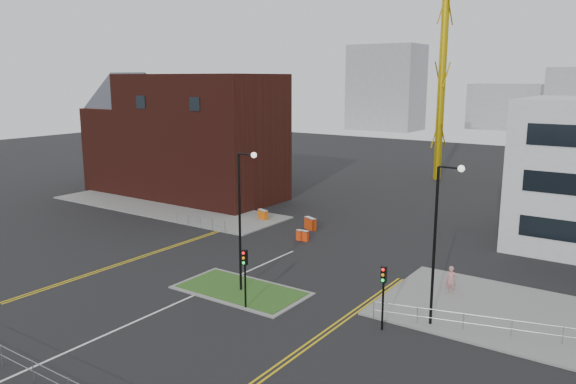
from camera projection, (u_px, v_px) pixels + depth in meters
The scene contains 23 objects.
ground at pixel (121, 328), 31.09m from camera, with size 200.00×200.00×0.00m, color black.
pavement_left at pixel (164, 207), 59.94m from camera, with size 28.00×8.00×0.12m, color slate.
island_kerb at pixel (241, 290), 36.42m from camera, with size 8.60×4.60×0.08m, color slate.
grass_island at pixel (241, 290), 36.42m from camera, with size 8.00×4.00×0.12m, color #264A18.
brick_building at pixel (182, 137), 65.08m from camera, with size 24.20×10.07×14.24m.
streetlamp_island at pixel (242, 211), 35.23m from camera, with size 1.46×0.36×9.18m.
streetlamp_right_near at pixel (439, 233), 30.17m from camera, with size 1.46×0.36×9.18m.
traffic_light_island at pixel (245, 268), 33.17m from camera, with size 0.28×0.33×3.65m.
traffic_light_right at pixel (383, 285), 30.34m from camera, with size 0.28×0.33×3.65m.
railing_front at pixel (16, 358), 26.09m from camera, with size 24.05×0.05×1.10m.
railing_left at pixel (200, 220), 51.57m from camera, with size 6.05×0.05×1.10m.
railing_right at pixel (563, 332), 28.81m from camera, with size 19.05×5.05×1.10m.
centre_line at pixel (149, 315), 32.70m from camera, with size 0.15×30.00×0.01m, color silver.
yellow_left_a at pixel (149, 254), 44.16m from camera, with size 0.12×24.00×0.01m, color gold.
yellow_left_b at pixel (151, 254), 43.99m from camera, with size 0.12×24.00×0.01m, color gold.
yellow_right_a at pixel (324, 331), 30.65m from camera, with size 0.12×20.00×0.01m, color gold.
yellow_right_b at pixel (329, 333), 30.48m from camera, with size 0.12×20.00×0.01m, color gold.
skyline_a at pixel (386, 88), 147.94m from camera, with size 18.00×12.00×22.00m, color gray.
skyline_d at pixel (530, 107), 147.30m from camera, with size 30.00×12.00×12.00m, color gray.
pedestrian at pixel (451, 280), 35.76m from camera, with size 0.67×0.44×1.84m, color tan.
barrier_left at pixel (263, 215), 54.46m from camera, with size 1.28×0.78×1.03m.
barrier_mid at pixel (310, 223), 51.08m from camera, with size 1.39×0.94×1.12m.
barrier_right at pixel (302, 235), 47.62m from camera, with size 1.10×0.43×0.91m.
Camera 1 is at (24.04, -18.60, 13.60)m, focal length 35.00 mm.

